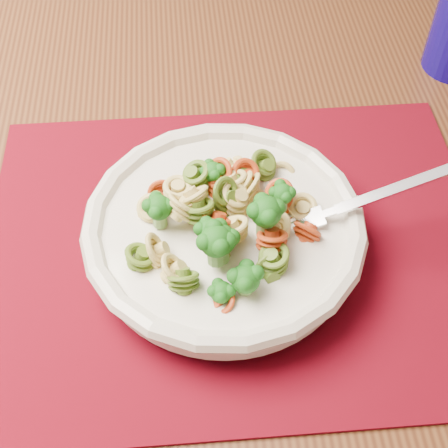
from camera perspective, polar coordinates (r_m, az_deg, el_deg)
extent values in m
cube|color=#5A3219|center=(0.70, 2.46, 3.68)|extent=(1.60, 1.08, 0.04)
cube|color=#5A0311|center=(0.62, 1.21, -1.96)|extent=(0.52, 0.41, 0.00)
cylinder|color=silver|center=(0.61, 0.00, -2.05)|extent=(0.11, 0.11, 0.01)
cylinder|color=silver|center=(0.59, 0.00, -0.93)|extent=(0.25, 0.25, 0.03)
torus|color=silver|center=(0.58, 0.00, 0.00)|extent=(0.27, 0.27, 0.02)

